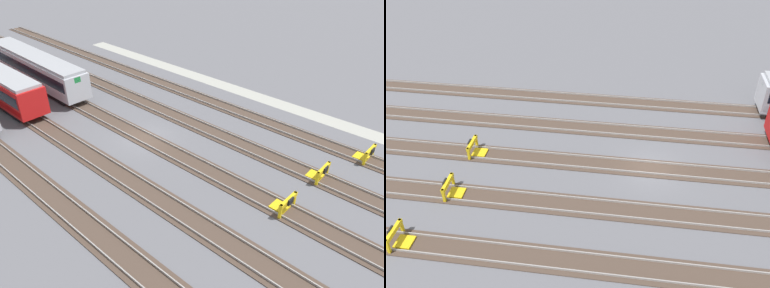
{
  "view_description": "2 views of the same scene",
  "coord_description": "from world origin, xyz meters",
  "views": [
    {
      "loc": [
        -22.44,
        18.41,
        17.15
      ],
      "look_at": [
        -5.74,
        -0.0,
        1.8
      ],
      "focal_mm": 35.0,
      "sensor_mm": 36.0,
      "label": 1
    },
    {
      "loc": [
        -1.78,
        -27.69,
        22.04
      ],
      "look_at": [
        -5.74,
        -0.0,
        1.8
      ],
      "focal_mm": 42.0,
      "sensor_mm": 36.0,
      "label": 2
    }
  ],
  "objects": [
    {
      "name": "rail_track_nearest",
      "position": [
        0.0,
        -9.86,
        0.04
      ],
      "size": [
        90.0,
        2.23,
        0.21
      ],
      "color": "#47382D",
      "rests_on": "ground"
    },
    {
      "name": "rail_track_near_inner",
      "position": [
        0.0,
        -4.93,
        0.04
      ],
      "size": [
        90.0,
        2.24,
        0.21
      ],
      "color": "#47382D",
      "rests_on": "ground"
    },
    {
      "name": "ground_plane",
      "position": [
        0.0,
        0.0,
        0.0
      ],
      "size": [
        400.0,
        400.0,
        0.0
      ],
      "primitive_type": "plane",
      "color": "#5B5B60"
    },
    {
      "name": "bumper_stop_middle_track",
      "position": [
        -14.1,
        -0.0,
        0.51
      ],
      "size": [
        1.35,
        2.0,
        1.22
      ],
      "color": "gold",
      "rests_on": "ground"
    },
    {
      "name": "rail_track_farthest",
      "position": [
        0.0,
        9.86,
        0.04
      ],
      "size": [
        90.0,
        2.23,
        0.21
      ],
      "color": "#47382D",
      "rests_on": "ground"
    },
    {
      "name": "bumper_stop_near_inner_track",
      "position": [
        -14.23,
        -4.93,
        0.51
      ],
      "size": [
        1.36,
        2.0,
        1.22
      ],
      "color": "gold",
      "rests_on": "ground"
    },
    {
      "name": "rail_track_far_inner",
      "position": [
        0.0,
        4.93,
        0.04
      ],
      "size": [
        90.0,
        2.23,
        0.21
      ],
      "color": "#47382D",
      "rests_on": "ground"
    },
    {
      "name": "rail_track_middle",
      "position": [
        0.0,
        0.0,
        0.04
      ],
      "size": [
        90.0,
        2.24,
        0.21
      ],
      "color": "#47382D",
      "rests_on": "ground"
    },
    {
      "name": "bumper_stop_nearest_track",
      "position": [
        -15.86,
        -9.87,
        0.51
      ],
      "size": [
        1.35,
        2.0,
        1.22
      ],
      "color": "gold",
      "rests_on": "ground"
    }
  ]
}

